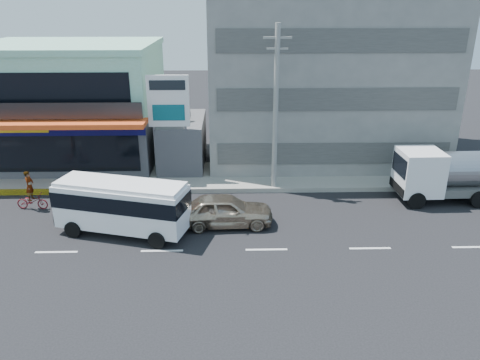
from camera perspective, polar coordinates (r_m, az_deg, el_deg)
name	(u,v)px	position (r m, az deg, el deg)	size (l,w,h in m)	color
ground	(162,251)	(22.85, -9.50, -8.52)	(120.00, 120.00, 0.00)	black
sidewalk	(256,176)	(31.21, 1.92, 0.45)	(70.00, 5.00, 0.30)	gray
shop_building	(73,106)	(36.14, -19.71, 8.48)	(12.40, 11.70, 8.00)	#444348
concrete_building	(321,61)	(35.52, 9.88, 14.12)	(16.00, 12.00, 14.00)	gray
gap_structure	(183,143)	(33.17, -6.97, 4.49)	(3.00, 6.00, 3.50)	#444348
satellite_dish	(180,121)	(31.73, -7.28, 7.13)	(1.50, 1.50, 0.15)	slate
billboard	(169,107)	(29.74, -8.70, 8.78)	(2.60, 0.18, 6.90)	gray
utility_pole_near	(276,109)	(27.83, 4.37, 8.58)	(1.60, 0.30, 10.00)	#999993
minibus	(122,203)	(24.17, -14.22, -2.77)	(6.98, 3.83, 2.78)	white
sedan	(225,210)	(24.60, -1.85, -3.70)	(2.02, 5.02, 1.71)	tan
tanker_truck	(459,174)	(30.21, 25.13, 0.70)	(7.90, 2.68, 3.09)	white
motorcycle_rider	(31,197)	(29.02, -24.08, -1.86)	(1.82, 0.74, 2.28)	#530B12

